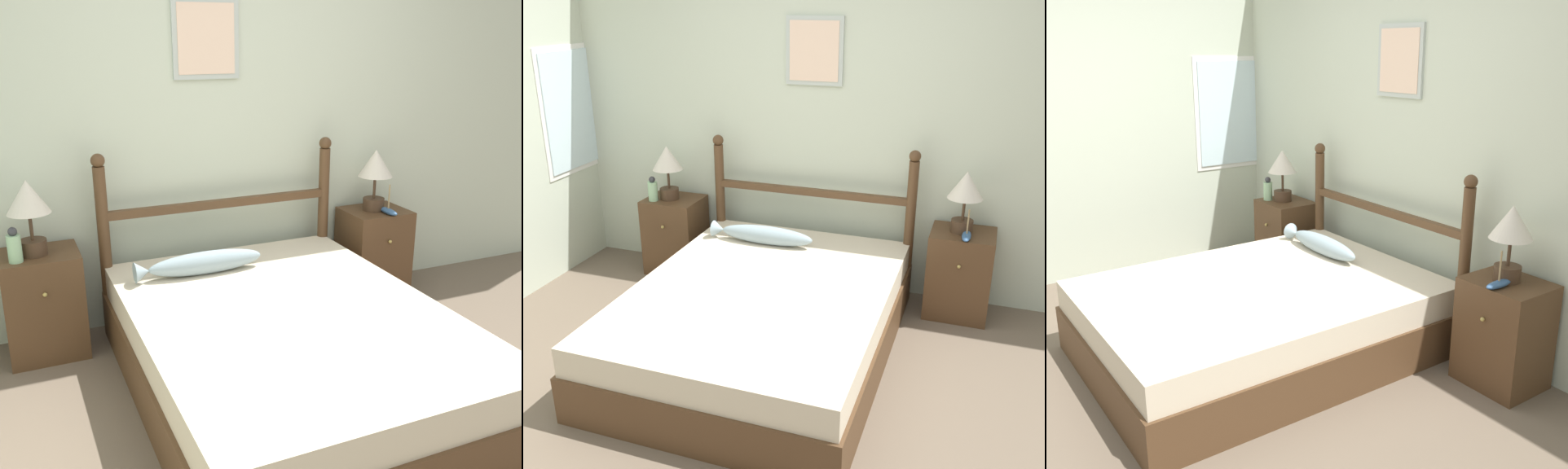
{
  "view_description": "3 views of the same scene",
  "coord_description": "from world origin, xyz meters",
  "views": [
    {
      "loc": [
        -1.39,
        -1.96,
        1.79
      ],
      "look_at": [
        -0.08,
        1.05,
        0.71
      ],
      "focal_mm": 42.0,
      "sensor_mm": 36.0,
      "label": 1
    },
    {
      "loc": [
        1.11,
        -2.58,
        2.13
      ],
      "look_at": [
        -0.15,
        0.99,
        0.64
      ],
      "focal_mm": 42.0,
      "sensor_mm": 36.0,
      "label": 2
    },
    {
      "loc": [
        2.9,
        -1.2,
        1.84
      ],
      "look_at": [
        -0.14,
        0.92,
        0.71
      ],
      "focal_mm": 42.0,
      "sensor_mm": 36.0,
      "label": 3
    }
  ],
  "objects": [
    {
      "name": "nightstand_left",
      "position": [
        -1.25,
        1.49,
        0.31
      ],
      "size": [
        0.43,
        0.39,
        0.62
      ],
      "color": "#4C331E",
      "rests_on": "ground_plane"
    },
    {
      "name": "bottle",
      "position": [
        -1.37,
        1.39,
        0.71
      ],
      "size": [
        0.07,
        0.07,
        0.2
      ],
      "color": "#99C699",
      "rests_on": "nightstand_left"
    },
    {
      "name": "bed",
      "position": [
        -0.14,
        0.56,
        0.23
      ],
      "size": [
        1.55,
        2.07,
        0.46
      ],
      "color": "#4C331E",
      "rests_on": "ground_plane"
    },
    {
      "name": "table_lamp_right",
      "position": [
        0.96,
        1.49,
        0.91
      ],
      "size": [
        0.24,
        0.24,
        0.43
      ],
      "color": "#422D1E",
      "rests_on": "nightstand_right"
    },
    {
      "name": "table_lamp_left",
      "position": [
        -1.28,
        1.47,
        0.91
      ],
      "size": [
        0.24,
        0.24,
        0.43
      ],
      "color": "#422D1E",
      "rests_on": "nightstand_left"
    },
    {
      "name": "wall_back",
      "position": [
        -0.0,
        1.73,
        1.28
      ],
      "size": [
        6.4,
        0.08,
        2.55
      ],
      "color": "beige",
      "rests_on": "ground_plane"
    },
    {
      "name": "fish_pillow",
      "position": [
        -0.39,
        1.22,
        0.52
      ],
      "size": [
        0.76,
        0.13,
        0.13
      ],
      "color": "#8499A3",
      "rests_on": "bed"
    },
    {
      "name": "headboard",
      "position": [
        -0.14,
        1.56,
        0.63
      ],
      "size": [
        1.56,
        0.08,
        1.14
      ],
      "color": "#4C331E",
      "rests_on": "ground_plane"
    },
    {
      "name": "model_boat",
      "position": [
        1.01,
        1.37,
        0.64
      ],
      "size": [
        0.06,
        0.19,
        0.2
      ],
      "color": "#335684",
      "rests_on": "nightstand_right"
    },
    {
      "name": "ground_plane",
      "position": [
        0.0,
        0.0,
        0.0
      ],
      "size": [
        16.0,
        16.0,
        0.0
      ],
      "primitive_type": "plane",
      "color": "brown"
    },
    {
      "name": "nightstand_right",
      "position": [
        0.98,
        1.49,
        0.31
      ],
      "size": [
        0.43,
        0.39,
        0.62
      ],
      "color": "#4C331E",
      "rests_on": "ground_plane"
    }
  ]
}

